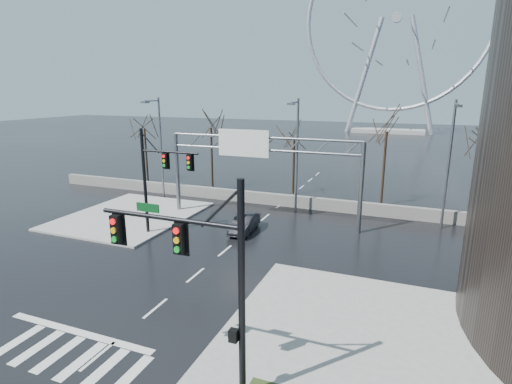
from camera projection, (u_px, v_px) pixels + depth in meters
The scene contains 17 objects.
ground at pixel (155, 308), 20.03m from camera, with size 260.00×260.00×0.00m, color black.
sidewalk_right_ext at pixel (365, 328), 18.27m from camera, with size 12.00×10.00×0.15m, color gray.
sidewalk_far at pixel (131, 215), 34.74m from camera, with size 10.00×12.00×0.15m, color gray.
barrier_wall at pixel (280, 200), 37.94m from camera, with size 52.00×0.50×1.10m, color slate.
signal_mast_near at pixel (204, 267), 13.37m from camera, with size 5.52×0.41×8.00m.
signal_mast_far at pixel (157, 173), 29.01m from camera, with size 4.72×0.41×8.00m.
sign_gantry at pixel (257, 160), 32.39m from camera, with size 16.36×0.40×7.60m.
streetlight_left at pixel (159, 140), 39.23m from camera, with size 0.50×2.55×10.00m.
streetlight_mid at pixel (296, 147), 34.26m from camera, with size 0.50×2.55×10.00m.
streetlight_right at pixel (450, 155), 30.01m from camera, with size 0.50×2.55×10.00m.
tree_far_left at pixel (145, 135), 46.70m from camera, with size 3.50×3.50×7.00m.
tree_left at pixel (211, 135), 42.96m from camera, with size 3.75×3.75×7.50m.
tree_center at pixel (294, 146), 40.86m from camera, with size 3.25×3.25×6.50m.
tree_right at pixel (386, 140), 36.52m from camera, with size 3.90×3.90×7.80m.
tree_far_right at pixel (483, 153), 34.33m from camera, with size 3.40×3.40×6.80m.
ferris_wheel at pixel (396, 26), 97.55m from camera, with size 45.00×6.00×50.91m.
car at pixel (244, 223), 30.86m from camera, with size 1.41×4.05×1.33m, color black.
Camera 1 is at (11.28, -14.89, 10.59)m, focal length 28.00 mm.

